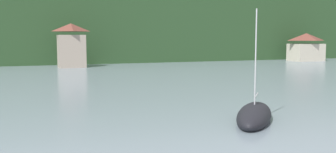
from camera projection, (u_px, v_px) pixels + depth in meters
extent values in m
cube|color=#264223|center=(56.00, 23.00, 93.93)|extent=(352.00, 44.11, 16.91)
ellipsoid|color=#2D4C28|center=(197.00, 34.00, 119.05)|extent=(246.40, 30.88, 37.87)
cube|color=gray|center=(71.00, 51.00, 68.34)|extent=(4.47, 3.92, 5.58)
pyramid|color=brown|center=(71.00, 27.00, 67.93)|extent=(4.70, 4.11, 1.37)
cube|color=#BCB29E|center=(306.00, 52.00, 86.22)|extent=(6.75, 4.57, 3.70)
pyramid|color=brown|center=(306.00, 37.00, 85.88)|extent=(7.09, 4.80, 1.60)
ellipsoid|color=black|center=(254.00, 116.00, 25.15)|extent=(5.93, 6.74, 1.46)
cylinder|color=#B7B7BC|center=(256.00, 60.00, 24.79)|extent=(0.08, 0.08, 6.34)
cylinder|color=#ADADB2|center=(256.00, 95.00, 26.07)|extent=(1.41, 1.76, 0.08)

